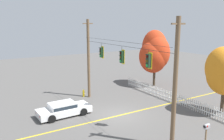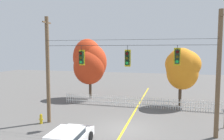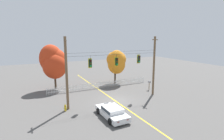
{
  "view_description": "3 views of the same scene",
  "coord_description": "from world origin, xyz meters",
  "px_view_note": "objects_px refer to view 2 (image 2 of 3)",
  "views": [
    {
      "loc": [
        15.94,
        -10.54,
        7.84
      ],
      "look_at": [
        -0.42,
        -0.57,
        4.0
      ],
      "focal_mm": 37.5,
      "sensor_mm": 36.0,
      "label": 1
    },
    {
      "loc": [
        3.11,
        -15.24,
        5.69
      ],
      "look_at": [
        -0.89,
        -0.14,
        4.29
      ],
      "focal_mm": 35.4,
      "sensor_mm": 36.0,
      "label": 2
    },
    {
      "loc": [
        -10.21,
        -19.89,
        8.22
      ],
      "look_at": [
        -0.67,
        -0.42,
        4.2
      ],
      "focal_mm": 28.97,
      "sensor_mm": 36.0,
      "label": 3
    }
  ],
  "objects_px": {
    "traffic_signal_eastbound_side": "(81,58)",
    "autumn_maple_near_fence": "(90,62)",
    "autumn_maple_mid": "(182,68)",
    "traffic_signal_southbound_primary": "(127,58)",
    "parked_car": "(66,140)",
    "traffic_signal_northbound_primary": "(177,57)",
    "fire_hydrant": "(41,119)"
  },
  "relations": [
    {
      "from": "traffic_signal_southbound_primary",
      "to": "parked_car",
      "type": "bearing_deg",
      "value": -122.74
    },
    {
      "from": "traffic_signal_northbound_primary",
      "to": "autumn_maple_near_fence",
      "type": "xyz_separation_m",
      "value": [
        -9.59,
        9.1,
        -1.0
      ]
    },
    {
      "from": "autumn_maple_mid",
      "to": "fire_hydrant",
      "type": "relative_size",
      "value": 7.57
    },
    {
      "from": "traffic_signal_southbound_primary",
      "to": "parked_car",
      "type": "xyz_separation_m",
      "value": [
        -2.69,
        -4.19,
        -4.54
      ]
    },
    {
      "from": "parked_car",
      "to": "autumn_maple_near_fence",
      "type": "bearing_deg",
      "value": 104.94
    },
    {
      "from": "traffic_signal_eastbound_side",
      "to": "parked_car",
      "type": "bearing_deg",
      "value": -79.57
    },
    {
      "from": "fire_hydrant",
      "to": "autumn_maple_mid",
      "type": "bearing_deg",
      "value": 37.83
    },
    {
      "from": "autumn_maple_mid",
      "to": "parked_car",
      "type": "distance_m",
      "value": 14.25
    },
    {
      "from": "traffic_signal_eastbound_side",
      "to": "autumn_maple_near_fence",
      "type": "height_order",
      "value": "autumn_maple_near_fence"
    },
    {
      "from": "traffic_signal_eastbound_side",
      "to": "autumn_maple_mid",
      "type": "xyz_separation_m",
      "value": [
        7.56,
        7.89,
        -1.22
      ]
    },
    {
      "from": "autumn_maple_near_fence",
      "to": "autumn_maple_mid",
      "type": "xyz_separation_m",
      "value": [
        10.33,
        -1.21,
        -0.34
      ]
    },
    {
      "from": "traffic_signal_eastbound_side",
      "to": "parked_car",
      "type": "distance_m",
      "value": 6.23
    },
    {
      "from": "autumn_maple_mid",
      "to": "fire_hydrant",
      "type": "height_order",
      "value": "autumn_maple_mid"
    },
    {
      "from": "traffic_signal_southbound_primary",
      "to": "parked_car",
      "type": "relative_size",
      "value": 0.33
    },
    {
      "from": "autumn_maple_mid",
      "to": "parked_car",
      "type": "xyz_separation_m",
      "value": [
        -6.79,
        -12.08,
        -3.32
      ]
    },
    {
      "from": "parked_car",
      "to": "fire_hydrant",
      "type": "xyz_separation_m",
      "value": [
        -4.0,
        3.7,
        -0.22
      ]
    },
    {
      "from": "traffic_signal_eastbound_side",
      "to": "autumn_maple_near_fence",
      "type": "distance_m",
      "value": 9.55
    },
    {
      "from": "traffic_signal_southbound_primary",
      "to": "autumn_maple_near_fence",
      "type": "distance_m",
      "value": 11.07
    },
    {
      "from": "traffic_signal_southbound_primary",
      "to": "fire_hydrant",
      "type": "height_order",
      "value": "traffic_signal_southbound_primary"
    },
    {
      "from": "traffic_signal_southbound_primary",
      "to": "autumn_maple_mid",
      "type": "bearing_deg",
      "value": 62.58
    },
    {
      "from": "autumn_maple_mid",
      "to": "traffic_signal_eastbound_side",
      "type": "bearing_deg",
      "value": -133.78
    },
    {
      "from": "traffic_signal_northbound_primary",
      "to": "autumn_maple_near_fence",
      "type": "bearing_deg",
      "value": 136.52
    },
    {
      "from": "autumn_maple_near_fence",
      "to": "fire_hydrant",
      "type": "xyz_separation_m",
      "value": [
        -0.45,
        -9.59,
        -3.89
      ]
    },
    {
      "from": "traffic_signal_northbound_primary",
      "to": "parked_car",
      "type": "bearing_deg",
      "value": -145.28
    },
    {
      "from": "parked_car",
      "to": "fire_hydrant",
      "type": "bearing_deg",
      "value": 137.22
    },
    {
      "from": "autumn_maple_mid",
      "to": "autumn_maple_near_fence",
      "type": "bearing_deg",
      "value": 173.32
    },
    {
      "from": "traffic_signal_eastbound_side",
      "to": "traffic_signal_southbound_primary",
      "type": "height_order",
      "value": "same"
    },
    {
      "from": "traffic_signal_northbound_primary",
      "to": "fire_hydrant",
      "type": "height_order",
      "value": "traffic_signal_northbound_primary"
    },
    {
      "from": "traffic_signal_northbound_primary",
      "to": "fire_hydrant",
      "type": "distance_m",
      "value": 11.18
    },
    {
      "from": "traffic_signal_southbound_primary",
      "to": "autumn_maple_mid",
      "type": "xyz_separation_m",
      "value": [
        4.09,
        7.89,
        -1.21
      ]
    },
    {
      "from": "autumn_maple_near_fence",
      "to": "traffic_signal_northbound_primary",
      "type": "bearing_deg",
      "value": -43.48
    },
    {
      "from": "traffic_signal_northbound_primary",
      "to": "autumn_maple_mid",
      "type": "xyz_separation_m",
      "value": [
        0.74,
        7.89,
        -1.35
      ]
    }
  ]
}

